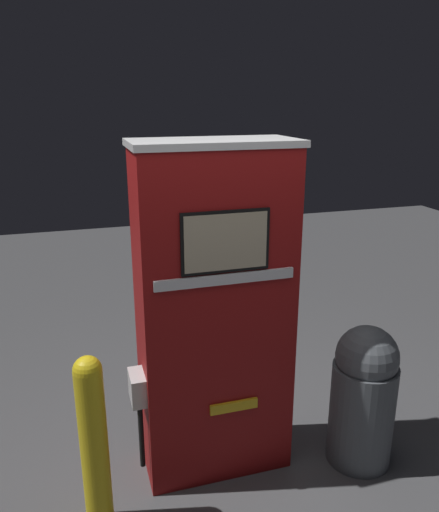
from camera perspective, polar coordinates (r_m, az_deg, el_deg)
ground_plane at (r=3.57m, az=0.57°, el=-24.28°), size 14.00×14.00×0.00m
gas_pump at (r=3.15m, az=-0.62°, el=-6.75°), size 1.04×0.48×2.16m
safety_bollard at (r=3.02m, az=-14.18°, el=-19.77°), size 0.16×0.16×1.09m
trash_bin at (r=3.57m, az=16.11°, el=-14.96°), size 0.43×0.43×0.99m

